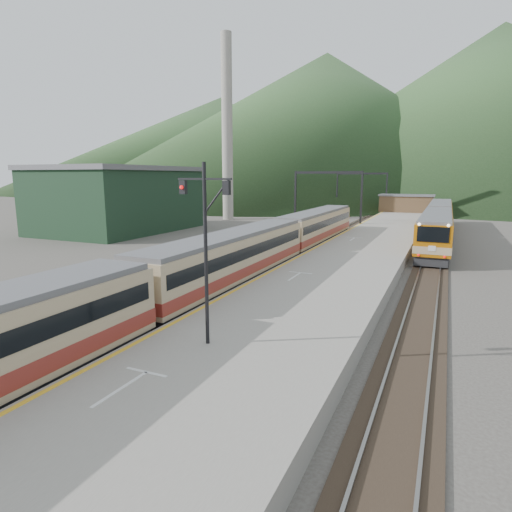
% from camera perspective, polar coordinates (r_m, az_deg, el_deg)
% --- Properties ---
extents(track_main, '(2.60, 200.00, 0.23)m').
position_cam_1_polar(track_main, '(45.50, 8.00, 1.36)').
color(track_main, black).
rests_on(track_main, ground).
extents(track_far, '(2.60, 200.00, 0.23)m').
position_cam_1_polar(track_far, '(47.10, 2.15, 1.76)').
color(track_far, black).
rests_on(track_far, ground).
extents(track_second, '(2.60, 200.00, 0.23)m').
position_cam_1_polar(track_second, '(43.80, 22.60, 0.28)').
color(track_second, black).
rests_on(track_second, ground).
extents(platform, '(8.00, 100.00, 1.00)m').
position_cam_1_polar(platform, '(42.29, 14.56, 1.01)').
color(platform, gray).
rests_on(platform, ground).
extents(gantry_near, '(9.55, 0.25, 8.00)m').
position_cam_1_polar(gantry_near, '(60.17, 9.53, 8.82)').
color(gantry_near, black).
rests_on(gantry_near, ground).
extents(gantry_far, '(9.55, 0.25, 8.00)m').
position_cam_1_polar(gantry_far, '(84.59, 13.88, 9.13)').
color(gantry_far, black).
rests_on(gantry_far, ground).
extents(warehouse, '(14.50, 20.50, 8.60)m').
position_cam_1_polar(warehouse, '(60.66, -17.83, 7.28)').
color(warehouse, '#193121').
rests_on(warehouse, ground).
extents(smokestack, '(1.80, 1.80, 30.00)m').
position_cam_1_polar(smokestack, '(74.09, -3.87, 16.53)').
color(smokestack, '#9E998E').
rests_on(smokestack, ground).
extents(station_shed, '(9.40, 4.40, 3.10)m').
position_cam_1_polar(station_shed, '(81.61, 19.41, 6.67)').
color(station_shed, brown).
rests_on(station_shed, platform).
extents(hill_a, '(180.00, 180.00, 60.00)m').
position_cam_1_polar(hill_a, '(201.45, 9.24, 16.92)').
color(hill_a, '#2C4C26').
rests_on(hill_a, ground).
extents(hill_b, '(220.00, 220.00, 75.00)m').
position_cam_1_polar(hill_b, '(235.80, 29.48, 16.62)').
color(hill_b, '#2C4C26').
rests_on(hill_b, ground).
extents(hill_d, '(200.00, 200.00, 55.00)m').
position_cam_1_polar(hill_d, '(277.61, -4.64, 14.72)').
color(hill_d, '#2C4C26').
rests_on(hill_d, ground).
extents(main_train, '(2.81, 57.59, 3.42)m').
position_cam_1_polar(main_train, '(27.50, -3.13, -0.62)').
color(main_train, tan).
rests_on(main_train, track_main).
extents(second_train, '(2.85, 38.80, 3.48)m').
position_cam_1_polar(second_train, '(55.37, 23.13, 4.23)').
color(second_train, '#A85B07').
rests_on(second_train, track_second).
extents(signal_mast, '(2.20, 0.19, 6.78)m').
position_cam_1_polar(signal_mast, '(15.70, -6.76, 2.71)').
color(signal_mast, black).
rests_on(signal_mast, platform).
extents(short_signal_b, '(0.24, 0.18, 2.27)m').
position_cam_1_polar(short_signal_b, '(34.22, -1.90, 0.79)').
color(short_signal_b, black).
rests_on(short_signal_b, ground).
extents(short_signal_c, '(0.26, 0.22, 2.27)m').
position_cam_1_polar(short_signal_c, '(27.32, -21.81, -2.48)').
color(short_signal_c, black).
rests_on(short_signal_c, ground).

